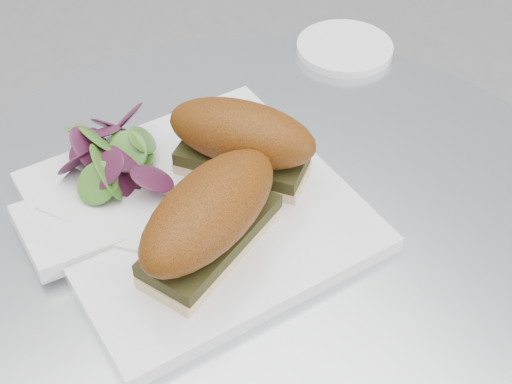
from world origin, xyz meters
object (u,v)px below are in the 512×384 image
plate (198,210)px  saucer (345,48)px  sandwich_right (242,140)px  sandwich_left (210,217)px

plate → saucer: (0.30, 0.13, -0.00)m
sandwich_right → sandwich_left: bearing=-83.7°
plate → sandwich_left: 0.08m
plate → sandwich_left: size_ratio=1.54×
sandwich_left → sandwich_right: bearing=19.6°
plate → sandwich_right: bearing=10.3°
sandwich_right → saucer: 0.27m
saucer → sandwich_left: bearing=-150.6°
sandwich_right → saucer: sandwich_right is taller
sandwich_left → sandwich_right: (0.08, 0.07, 0.00)m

